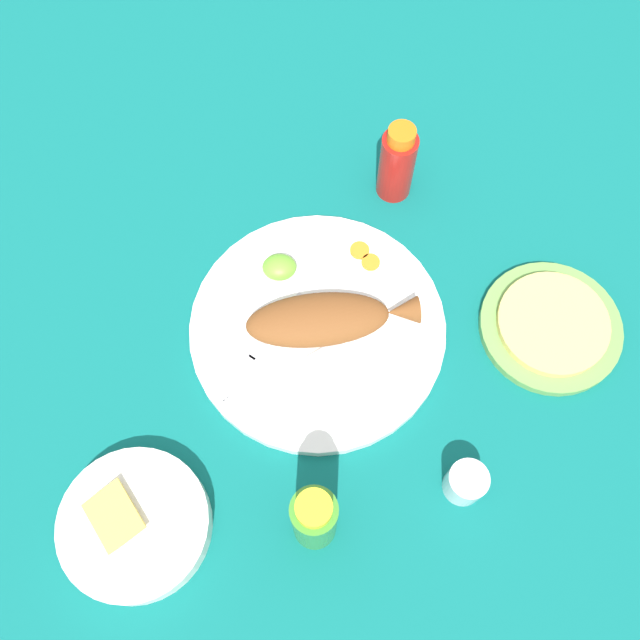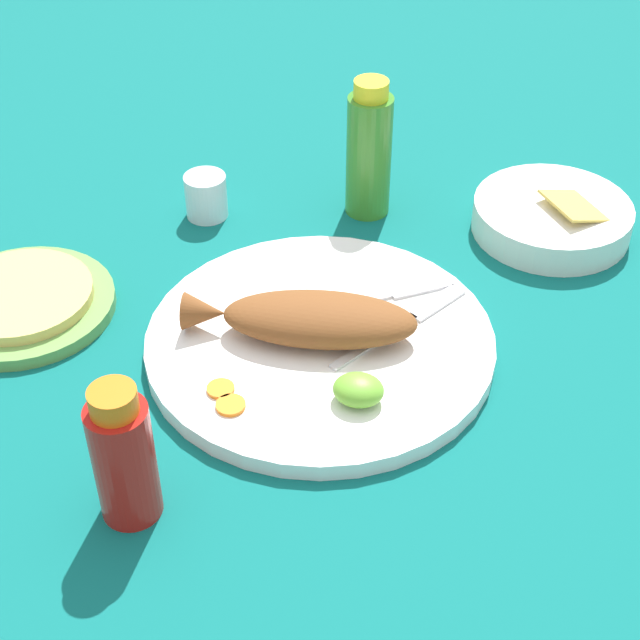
{
  "view_description": "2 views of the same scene",
  "coord_description": "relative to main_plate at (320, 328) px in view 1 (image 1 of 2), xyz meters",
  "views": [
    {
      "loc": [
        0.0,
        0.37,
        0.9
      ],
      "look_at": [
        0.0,
        0.0,
        0.04
      ],
      "focal_mm": 40.0,
      "sensor_mm": 36.0,
      "label": 1
    },
    {
      "loc": [
        0.14,
        -0.72,
        0.65
      ],
      "look_at": [
        0.0,
        0.0,
        0.04
      ],
      "focal_mm": 55.0,
      "sensor_mm": 36.0,
      "label": 2
    }
  ],
  "objects": [
    {
      "name": "fork_far",
      "position": [
        0.08,
        0.04,
        0.01
      ],
      "size": [
        0.12,
        0.16,
        0.0
      ],
      "rotation": [
        0.0,
        0.0,
        7.24
      ],
      "color": "silver",
      "rests_on": "main_plate"
    },
    {
      "name": "fork_near",
      "position": [
        0.05,
        0.07,
        0.01
      ],
      "size": [
        0.17,
        0.11,
        0.0
      ],
      "rotation": [
        0.0,
        0.0,
        6.82
      ],
      "color": "silver",
      "rests_on": "main_plate"
    },
    {
      "name": "hot_sauce_bottle_green",
      "position": [
        0.01,
        0.26,
        0.07
      ],
      "size": [
        0.05,
        0.05,
        0.17
      ],
      "color": "#3D8428",
      "rests_on": "ground_plane"
    },
    {
      "name": "carrot_slice_mid",
      "position": [
        -0.06,
        -0.11,
        0.01
      ],
      "size": [
        0.03,
        0.03,
        0.0
      ],
      "primitive_type": "cylinder",
      "color": "orange",
      "rests_on": "main_plate"
    },
    {
      "name": "salt_cup",
      "position": [
        -0.18,
        0.21,
        0.01
      ],
      "size": [
        0.05,
        0.05,
        0.05
      ],
      "color": "silver",
      "rests_on": "ground_plane"
    },
    {
      "name": "lime_wedge_main",
      "position": [
        0.05,
        -0.08,
        0.02
      ],
      "size": [
        0.05,
        0.04,
        0.03
      ],
      "primitive_type": "ellipsoid",
      "color": "#6BB233",
      "rests_on": "main_plate"
    },
    {
      "name": "ground_plane",
      "position": [
        0.0,
        0.0,
        -0.01
      ],
      "size": [
        4.0,
        4.0,
        0.0
      ],
      "primitive_type": "plane",
      "color": "#0C605B"
    },
    {
      "name": "tortilla_stack",
      "position": [
        -0.32,
        -0.0,
        0.01
      ],
      "size": [
        0.15,
        0.15,
        0.01
      ],
      "primitive_type": "cylinder",
      "color": "#E0C666",
      "rests_on": "tortilla_plate"
    },
    {
      "name": "guacamole_bowl",
      "position": [
        0.22,
        0.26,
        0.01
      ],
      "size": [
        0.18,
        0.18,
        0.05
      ],
      "color": "white",
      "rests_on": "ground_plane"
    },
    {
      "name": "carrot_slice_near",
      "position": [
        -0.07,
        -0.1,
        0.01
      ],
      "size": [
        0.03,
        0.03,
        0.0
      ],
      "primitive_type": "cylinder",
      "color": "orange",
      "rests_on": "main_plate"
    },
    {
      "name": "hot_sauce_bottle_red",
      "position": [
        -0.11,
        -0.23,
        0.05
      ],
      "size": [
        0.05,
        0.05,
        0.14
      ],
      "color": "#B21914",
      "rests_on": "ground_plane"
    },
    {
      "name": "tortilla_plate",
      "position": [
        -0.32,
        -0.0,
        -0.0
      ],
      "size": [
        0.19,
        0.19,
        0.01
      ],
      "primitive_type": "cylinder",
      "color": "#6B9E4C",
      "rests_on": "ground_plane"
    },
    {
      "name": "fried_fish",
      "position": [
        -0.01,
        -0.0,
        0.03
      ],
      "size": [
        0.23,
        0.1,
        0.04
      ],
      "rotation": [
        0.0,
        0.0,
        0.1
      ],
      "color": "brown",
      "rests_on": "main_plate"
    },
    {
      "name": "main_plate",
      "position": [
        0.0,
        0.0,
        0.0
      ],
      "size": [
        0.35,
        0.35,
        0.02
      ],
      "primitive_type": "cylinder",
      "color": "white",
      "rests_on": "ground_plane"
    }
  ]
}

